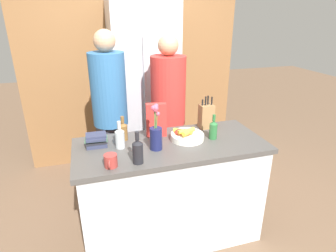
{
  "coord_description": "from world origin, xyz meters",
  "views": [
    {
      "loc": [
        -0.61,
        -1.95,
        1.9
      ],
      "look_at": [
        0.0,
        0.08,
        1.03
      ],
      "focal_mm": 30.0,
      "sensor_mm": 36.0,
      "label": 1
    }
  ],
  "objects": [
    {
      "name": "person_at_sink",
      "position": [
        -0.4,
        0.75,
        0.99
      ],
      "size": [
        0.34,
        0.34,
        1.76
      ],
      "rotation": [
        0.0,
        0.0,
        0.34
      ],
      "color": "#383842",
      "rests_on": "ground_plane"
    },
    {
      "name": "refrigerator",
      "position": [
        0.06,
        1.31,
        1.01
      ],
      "size": [
        0.75,
        0.63,
        2.02
      ],
      "color": "#B7B7BC",
      "rests_on": "ground_plane"
    },
    {
      "name": "book_stack",
      "position": [
        -0.58,
        0.14,
        0.96
      ],
      "size": [
        0.18,
        0.15,
        0.1
      ],
      "color": "#2D334C",
      "rests_on": "kitchen_island"
    },
    {
      "name": "person_in_blue",
      "position": [
        0.18,
        0.68,
        0.96
      ],
      "size": [
        0.35,
        0.35,
        1.71
      ],
      "rotation": [
        0.0,
        0.0,
        0.06
      ],
      "color": "#383842",
      "rests_on": "ground_plane"
    },
    {
      "name": "bottle_water",
      "position": [
        -0.4,
        0.04,
        1.0
      ],
      "size": [
        0.07,
        0.07,
        0.22
      ],
      "color": "#B2BCC1",
      "rests_on": "kitchen_island"
    },
    {
      "name": "cereal_box",
      "position": [
        -0.07,
        0.18,
        1.06
      ],
      "size": [
        0.18,
        0.09,
        0.29
      ],
      "color": "red",
      "rests_on": "kitchen_island"
    },
    {
      "name": "bottle_oil",
      "position": [
        0.36,
        -0.01,
        1.0
      ],
      "size": [
        0.07,
        0.07,
        0.21
      ],
      "color": "#286633",
      "rests_on": "kitchen_island"
    },
    {
      "name": "bottle_wine",
      "position": [
        -0.36,
        0.19,
        0.99
      ],
      "size": [
        0.07,
        0.07,
        0.2
      ],
      "color": "brown",
      "rests_on": "kitchen_island"
    },
    {
      "name": "knife_block",
      "position": [
        0.4,
        0.23,
        1.02
      ],
      "size": [
        0.12,
        0.1,
        0.3
      ],
      "color": "olive",
      "rests_on": "kitchen_island"
    },
    {
      "name": "back_wall_wood",
      "position": [
        0.0,
        1.67,
        1.3
      ],
      "size": [
        2.74,
        0.12,
        2.6
      ],
      "color": "brown",
      "rests_on": "ground_plane"
    },
    {
      "name": "flower_vase",
      "position": [
        -0.14,
        -0.06,
        1.04
      ],
      "size": [
        0.1,
        0.1,
        0.36
      ],
      "color": "#191E4C",
      "rests_on": "kitchen_island"
    },
    {
      "name": "bottle_vinegar",
      "position": [
        -0.31,
        -0.23,
        1.01
      ],
      "size": [
        0.08,
        0.08,
        0.24
      ],
      "color": "black",
      "rests_on": "kitchen_island"
    },
    {
      "name": "ground_plane",
      "position": [
        0.0,
        0.0,
        0.0
      ],
      "size": [
        14.0,
        14.0,
        0.0
      ],
      "primitive_type": "plane",
      "color": "brown"
    },
    {
      "name": "kitchen_island",
      "position": [
        0.0,
        0.0,
        0.46
      ],
      "size": [
        1.54,
        0.67,
        0.91
      ],
      "color": "silver",
      "rests_on": "ground_plane"
    },
    {
      "name": "fruit_bowl",
      "position": [
        0.15,
        0.04,
        0.95
      ],
      "size": [
        0.28,
        0.28,
        0.11
      ],
      "color": "silver",
      "rests_on": "kitchen_island"
    },
    {
      "name": "coffee_mug",
      "position": [
        -0.5,
        -0.23,
        0.96
      ],
      "size": [
        0.09,
        0.13,
        0.09
      ],
      "color": "#99332D",
      "rests_on": "kitchen_island"
    }
  ]
}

